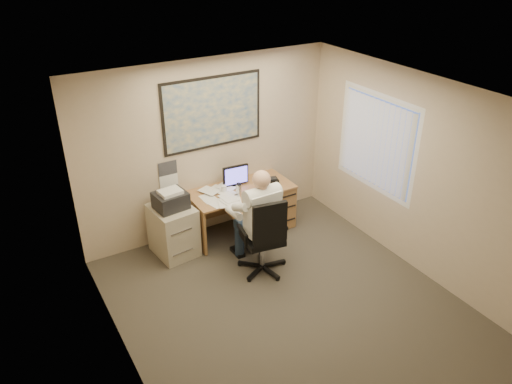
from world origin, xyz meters
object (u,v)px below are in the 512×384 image
office_chair (265,250)px  filing_cabinet (173,226)px  desk (259,201)px  person (261,222)px

office_chair → filing_cabinet: bearing=139.8°
desk → person: size_ratio=1.05×
filing_cabinet → office_chair: bearing=-55.9°
person → office_chair: bearing=-84.9°
filing_cabinet → office_chair: office_chair is taller
desk → office_chair: office_chair is taller
desk → office_chair: bearing=-116.6°
filing_cabinet → person: bearing=-53.8°
person → desk: bearing=60.2°
filing_cabinet → person: 1.36m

